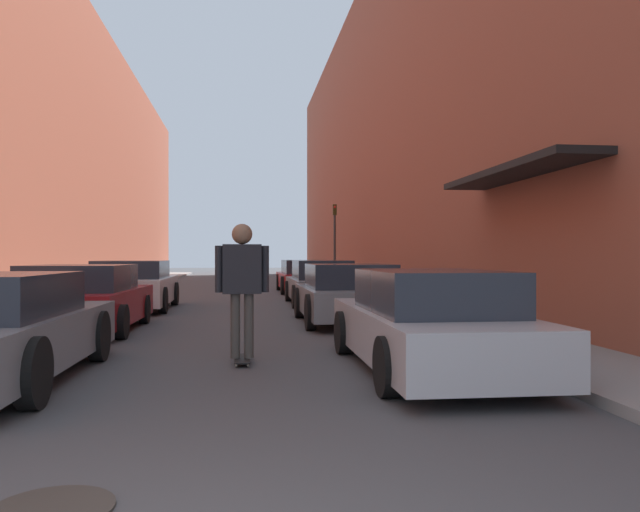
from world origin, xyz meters
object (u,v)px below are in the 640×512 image
parked_car_left_1 (82,300)px  parked_car_right_0 (429,323)px  parked_car_right_1 (348,294)px  manhole_cover (51,509)px  parked_car_right_2 (321,283)px  skateboarder (242,277)px  parked_car_right_3 (305,277)px  traffic_light (335,236)px  parked_car_left_2 (133,286)px

parked_car_left_1 → parked_car_right_0: (5.31, -4.69, -0.00)m
parked_car_right_1 → manhole_cover: bearing=-109.3°
manhole_cover → parked_car_right_2: bearing=77.0°
parked_car_left_1 → parked_car_right_1: bearing=9.2°
skateboarder → parked_car_right_3: bearing=81.4°
parked_car_right_0 → parked_car_right_2: (-0.02, 10.61, 0.02)m
traffic_light → manhole_cover: bearing=-102.4°
parked_car_right_1 → manhole_cover: parked_car_right_1 is taller
parked_car_right_2 → skateboarder: (-2.29, -9.78, 0.53)m
parked_car_left_1 → parked_car_right_3: bearing=65.8°
parked_car_right_0 → parked_car_right_2: bearing=90.1°
parked_car_left_1 → traffic_light: traffic_light is taller
traffic_light → skateboarder: bearing=-102.2°
parked_car_right_3 → manhole_cover: 20.90m
parked_car_right_3 → skateboarder: size_ratio=2.54×
parked_car_left_2 → parked_car_right_1: bearing=-37.8°
parked_car_right_3 → traffic_light: size_ratio=1.35×
parked_car_left_1 → parked_car_right_1: parked_car_left_1 is taller
parked_car_left_1 → parked_car_right_3: size_ratio=0.87×
parked_car_left_2 → parked_car_right_1: parked_car_left_2 is taller
parked_car_right_1 → traffic_light: (1.68, 13.32, 1.67)m
skateboarder → traffic_light: (3.91, 18.03, 1.14)m
parked_car_right_0 → parked_car_right_1: same height
parked_car_right_0 → parked_car_right_2: parked_car_right_2 is taller
parked_car_left_2 → traffic_light: bearing=53.9°
parked_car_left_2 → skateboarder: skateboarder is taller
parked_car_right_3 → manhole_cover: bearing=-99.6°
parked_car_right_2 → parked_car_right_0: bearing=-89.9°
parked_car_right_2 → parked_car_right_3: parked_car_right_2 is taller
parked_car_left_1 → manhole_cover: (1.94, -8.55, -0.60)m
parked_car_right_3 → manhole_cover: (-3.47, -20.60, -0.61)m
parked_car_left_1 → parked_car_left_2: bearing=88.7°
parked_car_right_0 → parked_car_right_3: 16.73m
parked_car_left_1 → traffic_light: size_ratio=1.17×
parked_car_right_3 → parked_car_right_1: bearing=-90.9°
parked_car_right_0 → traffic_light: (1.60, 18.86, 1.68)m
parked_car_left_1 → parked_car_right_1: 5.31m
parked_car_right_0 → parked_car_right_2: 10.61m
parked_car_right_3 → parked_car_right_0: bearing=-90.3°
parked_car_right_3 → parked_car_left_2: bearing=-126.3°
parked_car_left_1 → manhole_cover: bearing=-77.2°
parked_car_right_2 → skateboarder: 10.06m
parked_car_right_0 → skateboarder: bearing=160.2°
parked_car_right_0 → manhole_cover: size_ratio=6.51×
parked_car_right_1 → manhole_cover: size_ratio=5.64×
manhole_cover → parked_car_left_1: bearing=102.8°
parked_car_right_0 → skateboarder: skateboarder is taller
parked_car_left_1 → parked_car_right_0: 7.09m
parked_car_left_1 → parked_car_left_2: size_ratio=0.95×
manhole_cover → traffic_light: size_ratio=0.20×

